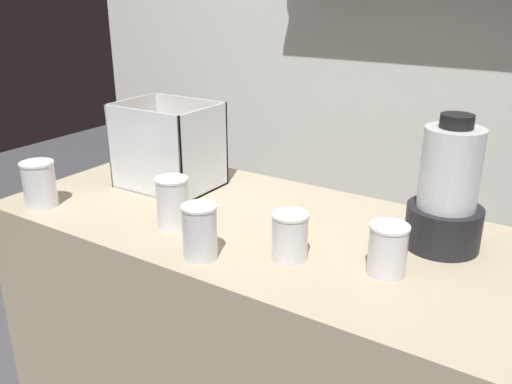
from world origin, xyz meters
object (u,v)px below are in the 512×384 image
object	(u,v)px
juice_cup_beet_left	(173,205)
juice_cup_orange_right	(290,239)
juice_cup_orange_far_left	(40,187)
juice_cup_mango_far_right	(387,253)
blender_pitcher	(447,195)
carrot_display_bin	(168,159)
juice_cup_beet_middle	(200,235)

from	to	relation	value
juice_cup_beet_left	juice_cup_orange_right	world-z (taller)	juice_cup_beet_left
juice_cup_orange_far_left	juice_cup_mango_far_right	size ratio (longest dim) A/B	1.14
blender_pitcher	juice_cup_mango_far_right	bearing A→B (deg)	-107.74
juice_cup_orange_right	juice_cup_orange_far_left	bearing A→B (deg)	-171.92
carrot_display_bin	juice_cup_mango_far_right	size ratio (longest dim) A/B	2.52
juice_cup_beet_left	juice_cup_beet_middle	size ratio (longest dim) A/B	1.04
carrot_display_bin	juice_cup_orange_right	size ratio (longest dim) A/B	2.59
carrot_display_bin	juice_cup_orange_far_left	bearing A→B (deg)	-119.83
carrot_display_bin	juice_cup_beet_middle	bearing A→B (deg)	-40.36
juice_cup_beet_middle	juice_cup_orange_right	distance (m)	0.20
juice_cup_orange_far_left	juice_cup_beet_left	distance (m)	0.41
juice_cup_orange_right	juice_cup_mango_far_right	xyz separation A→B (m)	(0.21, 0.05, 0.00)
carrot_display_bin	blender_pitcher	xyz separation A→B (m)	(0.82, 0.03, 0.05)
juice_cup_orange_far_left	juice_cup_orange_right	world-z (taller)	juice_cup_orange_far_left
juice_cup_beet_left	juice_cup_mango_far_right	size ratio (longest dim) A/B	1.17
juice_cup_beet_left	blender_pitcher	bearing A→B (deg)	23.29
juice_cup_beet_middle	juice_cup_mango_far_right	size ratio (longest dim) A/B	1.13
carrot_display_bin	juice_cup_beet_middle	size ratio (longest dim) A/B	2.23
juice_cup_orange_right	carrot_display_bin	bearing A→B (deg)	158.46
blender_pitcher	juice_cup_orange_right	bearing A→B (deg)	-137.56
carrot_display_bin	juice_cup_beet_left	bearing A→B (deg)	-46.30
juice_cup_orange_far_left	juice_cup_beet_middle	xyz separation A→B (m)	(0.56, -0.00, -0.00)
juice_cup_beet_left	juice_cup_mango_far_right	xyz separation A→B (m)	(0.54, 0.06, -0.01)
blender_pitcher	juice_cup_beet_middle	world-z (taller)	blender_pitcher
juice_cup_orange_far_left	juice_cup_mango_far_right	distance (m)	0.95
juice_cup_orange_far_left	juice_cup_beet_left	xyz separation A→B (m)	(0.40, 0.09, 0.00)
blender_pitcher	juice_cup_orange_far_left	size ratio (longest dim) A/B	2.47
blender_pitcher	carrot_display_bin	bearing A→B (deg)	-177.92
carrot_display_bin	blender_pitcher	bearing A→B (deg)	2.08
juice_cup_beet_left	juice_cup_mango_far_right	world-z (taller)	juice_cup_beet_left
juice_cup_orange_far_left	juice_cup_orange_right	size ratio (longest dim) A/B	1.17
blender_pitcher	juice_cup_orange_far_left	xyz separation A→B (m)	(-1.00, -0.35, -0.07)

